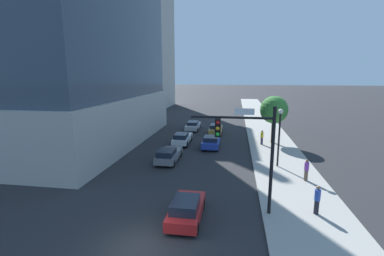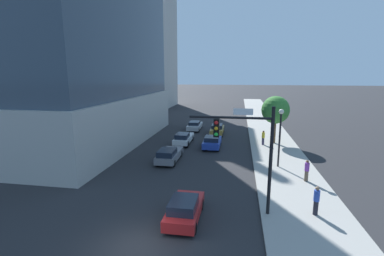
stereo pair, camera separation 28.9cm
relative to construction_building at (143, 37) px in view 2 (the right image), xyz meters
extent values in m
plane|color=#28282B|center=(19.03, -55.50, -17.19)|extent=(400.00, 400.00, 0.00)
cube|color=#9E9B93|center=(27.81, -35.50, -17.11)|extent=(5.34, 120.00, 0.15)
cube|color=#B2AFA8|center=(1.87, -36.63, -14.35)|extent=(20.66, 26.14, 5.67)
cube|color=#B2AFA8|center=(-0.02, 0.02, -1.41)|extent=(13.62, 14.91, 31.55)
cube|color=red|center=(4.07, -4.46, 2.34)|extent=(0.90, 0.90, 39.05)
cylinder|color=black|center=(25.54, -51.32, -13.84)|extent=(0.20, 0.20, 6.39)
cylinder|color=black|center=(23.19, -51.32, -11.32)|extent=(4.70, 0.14, 0.14)
cube|color=black|center=(22.41, -51.32, -11.95)|extent=(0.32, 0.36, 1.05)
sphere|color=red|center=(22.41, -51.51, -11.61)|extent=(0.22, 0.22, 0.22)
sphere|color=orange|center=(22.41, -51.51, -11.95)|extent=(0.22, 0.22, 0.22)
sphere|color=green|center=(22.41, -51.51, -12.29)|extent=(0.22, 0.22, 0.22)
cube|color=white|center=(23.89, -51.32, -10.97)|extent=(1.10, 0.04, 0.36)
cylinder|color=black|center=(27.27, -42.49, -14.65)|extent=(0.16, 0.16, 4.77)
sphere|color=silver|center=(27.27, -42.49, -12.09)|extent=(0.44, 0.44, 0.44)
cylinder|color=brown|center=(27.90, -33.75, -15.65)|extent=(0.36, 0.36, 2.77)
sphere|color=#387F33|center=(27.90, -33.75, -13.05)|extent=(3.25, 3.25, 3.25)
cube|color=slate|center=(17.20, -42.20, -16.61)|extent=(1.77, 4.58, 0.60)
cube|color=#19212D|center=(17.20, -43.16, -16.05)|extent=(1.48, 2.16, 0.51)
cylinder|color=black|center=(16.42, -40.64, -16.87)|extent=(0.22, 0.64, 0.64)
cylinder|color=black|center=(17.98, -40.64, -16.87)|extent=(0.22, 0.64, 0.64)
cylinder|color=black|center=(16.42, -43.76, -16.87)|extent=(0.22, 0.64, 0.64)
cylinder|color=black|center=(17.98, -43.76, -16.87)|extent=(0.22, 0.64, 0.64)
cube|color=#B7B7BC|center=(17.20, -27.02, -16.62)|extent=(1.76, 4.75, 0.60)
cube|color=#19212D|center=(17.20, -27.29, -16.10)|extent=(1.48, 2.20, 0.45)
cylinder|color=black|center=(16.43, -25.41, -16.87)|extent=(0.22, 0.63, 0.63)
cylinder|color=black|center=(17.98, -25.41, -16.87)|extent=(0.22, 0.63, 0.63)
cylinder|color=black|center=(16.43, -28.64, -16.87)|extent=(0.22, 0.63, 0.63)
cylinder|color=black|center=(17.98, -28.64, -16.87)|extent=(0.22, 0.63, 0.63)
cube|color=silver|center=(17.20, -35.37, -16.59)|extent=(1.73, 4.78, 0.58)
cube|color=#19212D|center=(17.20, -36.22, -16.04)|extent=(1.45, 2.05, 0.53)
cylinder|color=black|center=(16.44, -33.75, -16.83)|extent=(0.22, 0.72, 0.72)
cylinder|color=black|center=(17.96, -33.75, -16.83)|extent=(0.22, 0.72, 0.72)
cylinder|color=black|center=(16.44, -37.00, -16.83)|extent=(0.22, 0.72, 0.72)
cylinder|color=black|center=(17.96, -37.00, -16.83)|extent=(0.22, 0.72, 0.72)
cube|color=#AD8938|center=(20.77, -29.40, -16.60)|extent=(1.70, 4.59, 0.64)
cube|color=#19212D|center=(20.77, -29.58, -16.03)|extent=(1.43, 2.24, 0.50)
cylinder|color=black|center=(20.02, -27.84, -16.87)|extent=(0.22, 0.64, 0.64)
cylinder|color=black|center=(21.52, -27.84, -16.87)|extent=(0.22, 0.64, 0.64)
cylinder|color=black|center=(20.02, -30.96, -16.87)|extent=(0.22, 0.64, 0.64)
cylinder|color=black|center=(21.52, -30.96, -16.87)|extent=(0.22, 0.64, 0.64)
cube|color=#233D9E|center=(20.77, -36.54, -16.60)|extent=(1.86, 4.34, 0.66)
cube|color=#19212D|center=(20.77, -37.02, -16.04)|extent=(1.57, 1.94, 0.47)
cylinder|color=black|center=(19.95, -35.06, -16.89)|extent=(0.22, 0.60, 0.60)
cylinder|color=black|center=(21.59, -35.06, -16.89)|extent=(0.22, 0.60, 0.60)
cylinder|color=black|center=(19.95, -38.01, -16.89)|extent=(0.22, 0.60, 0.60)
cylinder|color=black|center=(21.59, -38.01, -16.89)|extent=(0.22, 0.60, 0.60)
cube|color=red|center=(20.77, -52.51, -16.63)|extent=(1.74, 4.07, 0.61)
cube|color=#19212D|center=(20.77, -52.97, -16.05)|extent=(1.46, 2.00, 0.55)
cylinder|color=black|center=(20.00, -51.13, -16.88)|extent=(0.22, 0.61, 0.61)
cylinder|color=black|center=(21.54, -51.13, -16.88)|extent=(0.22, 0.61, 0.61)
cylinder|color=black|center=(20.00, -53.90, -16.88)|extent=(0.22, 0.61, 0.61)
cylinder|color=black|center=(21.54, -53.90, -16.88)|extent=(0.22, 0.61, 0.61)
cylinder|color=#38334C|center=(26.56, -34.87, -16.62)|extent=(0.28, 0.28, 0.82)
cylinder|color=gold|center=(26.56, -34.87, -15.89)|extent=(0.34, 0.34, 0.64)
sphere|color=brown|center=(26.56, -34.87, -15.47)|extent=(0.22, 0.22, 0.22)
cylinder|color=brown|center=(28.95, -45.65, -16.62)|extent=(0.28, 0.28, 0.83)
cylinder|color=purple|center=(28.95, -45.65, -15.89)|extent=(0.34, 0.34, 0.64)
sphere|color=brown|center=(28.95, -45.65, -15.46)|extent=(0.22, 0.22, 0.22)
cylinder|color=black|center=(28.29, -50.96, -16.61)|extent=(0.28, 0.28, 0.86)
cylinder|color=#2D4CB2|center=(28.29, -50.96, -15.85)|extent=(0.34, 0.34, 0.66)
sphere|color=#997051|center=(28.29, -50.96, -15.40)|extent=(0.23, 0.23, 0.23)
camera|label=1|loc=(23.36, -66.83, -8.88)|focal=25.54mm
camera|label=2|loc=(23.65, -66.78, -8.88)|focal=25.54mm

